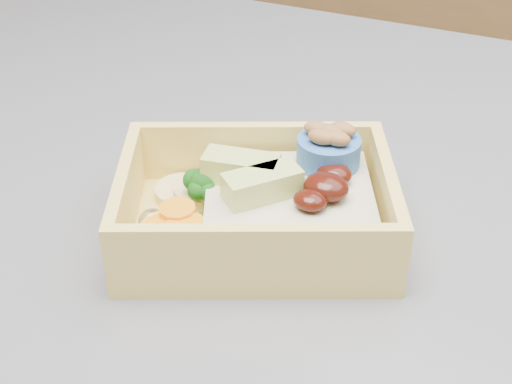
% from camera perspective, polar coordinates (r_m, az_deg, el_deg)
% --- Properties ---
extents(bento_box, '(0.21, 0.18, 0.06)m').
position_cam_1_polar(bento_box, '(0.45, 0.65, -1.06)').
color(bento_box, '#E7C95F').
rests_on(bento_box, island).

